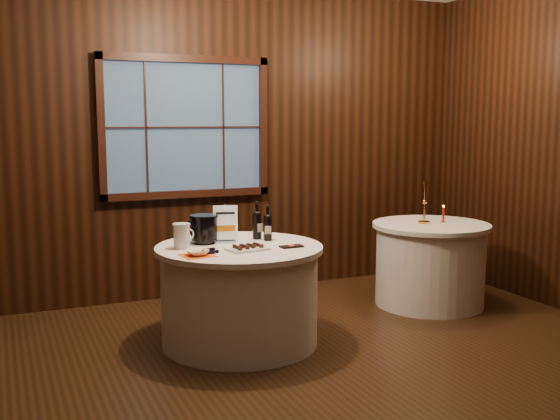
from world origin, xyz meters
name	(u,v)px	position (x,y,z in m)	size (l,w,h in m)	color
ground	(294,391)	(0.00, 0.00, 0.00)	(6.00, 6.00, 0.00)	black
back_wall	(185,138)	(0.00, 2.48, 1.54)	(6.00, 0.10, 3.00)	black
main_table	(240,294)	(0.00, 1.00, 0.39)	(1.28, 1.28, 0.77)	silver
side_table	(430,264)	(2.00, 1.30, 0.39)	(1.08, 1.08, 0.77)	silver
sign_stand	(226,230)	(-0.05, 1.16, 0.87)	(0.18, 0.13, 0.30)	#B4B5BB
port_bottle_left	(257,223)	(0.23, 1.20, 0.90)	(0.07, 0.08, 0.30)	black
port_bottle_right	(268,225)	(0.28, 1.11, 0.89)	(0.07, 0.08, 0.28)	black
ice_bucket	(204,228)	(-0.21, 1.20, 0.89)	(0.22, 0.22, 0.22)	black
chocolate_plate	(248,248)	(0.00, 0.82, 0.79)	(0.33, 0.25, 0.04)	white
chocolate_box	(291,246)	(0.34, 0.78, 0.78)	(0.17, 0.09, 0.01)	black
grape_bunch	(211,251)	(-0.29, 0.80, 0.79)	(0.17, 0.07, 0.04)	black
glass_pitcher	(182,236)	(-0.43, 1.08, 0.87)	(0.17, 0.13, 0.19)	white
orange_napkin	(197,255)	(-0.40, 0.77, 0.77)	(0.22, 0.22, 0.00)	#FF5B15
cracker_bowl	(197,252)	(-0.40, 0.77, 0.79)	(0.16, 0.16, 0.04)	white
brass_candlestick	(425,208)	(1.94, 1.33, 0.91)	(0.11, 0.11, 0.39)	#C5853D
red_candle	(443,216)	(2.12, 1.28, 0.84)	(0.04, 0.04, 0.17)	#C5853D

